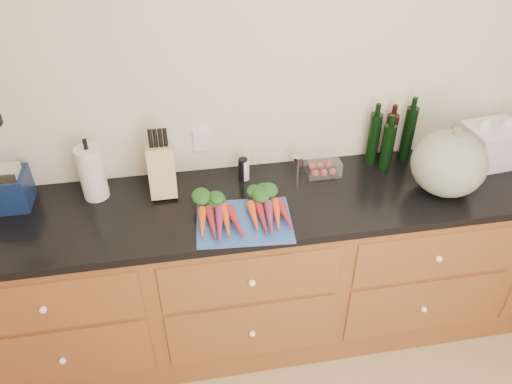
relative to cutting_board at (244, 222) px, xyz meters
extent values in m
cube|color=beige|center=(0.46, 0.48, 0.35)|extent=(4.10, 0.05, 2.60)
cube|color=brown|center=(0.46, 0.16, -0.50)|extent=(3.60, 0.60, 0.90)
cube|color=brown|center=(-0.89, -0.15, -0.23)|extent=(0.82, 0.01, 0.28)
sphere|color=white|center=(-0.89, -0.16, -0.23)|extent=(0.03, 0.03, 0.03)
cube|color=brown|center=(-0.89, -0.15, -0.59)|extent=(0.82, 0.01, 0.38)
sphere|color=white|center=(-0.89, -0.16, -0.59)|extent=(0.03, 0.03, 0.03)
cube|color=brown|center=(0.01, -0.15, -0.23)|extent=(0.82, 0.01, 0.28)
sphere|color=white|center=(0.01, -0.16, -0.23)|extent=(0.03, 0.03, 0.03)
cube|color=brown|center=(0.01, -0.15, -0.59)|extent=(0.82, 0.01, 0.38)
sphere|color=white|center=(0.01, -0.16, -0.59)|extent=(0.03, 0.03, 0.03)
cube|color=brown|center=(0.91, -0.15, -0.23)|extent=(0.82, 0.01, 0.28)
sphere|color=white|center=(0.91, -0.16, -0.23)|extent=(0.03, 0.03, 0.03)
cube|color=brown|center=(0.91, -0.15, -0.59)|extent=(0.82, 0.01, 0.38)
sphere|color=white|center=(0.91, -0.16, -0.59)|extent=(0.03, 0.03, 0.03)
cube|color=black|center=(0.46, 0.16, -0.03)|extent=(3.64, 0.62, 0.04)
cube|color=#2B4F9E|center=(0.00, 0.00, 0.00)|extent=(0.45, 0.35, 0.01)
cone|color=#EE4E1C|center=(-0.18, -0.02, 0.03)|extent=(0.04, 0.21, 0.04)
cone|color=maroon|center=(-0.15, -0.02, 0.03)|extent=(0.04, 0.21, 0.04)
cone|color=#7E2756|center=(-0.12, -0.02, 0.03)|extent=(0.04, 0.21, 0.04)
cone|color=#EE4E1C|center=(-0.08, -0.02, 0.03)|extent=(0.04, 0.21, 0.04)
cone|color=maroon|center=(-0.05, -0.02, 0.03)|extent=(0.04, 0.21, 0.04)
ellipsoid|color=#1A4717|center=(-0.12, 0.14, 0.04)|extent=(0.21, 0.13, 0.06)
cone|color=#EE4E1C|center=(0.05, -0.02, 0.03)|extent=(0.04, 0.21, 0.04)
cone|color=maroon|center=(0.08, -0.02, 0.03)|extent=(0.04, 0.21, 0.04)
cone|color=#7E2756|center=(0.12, -0.02, 0.03)|extent=(0.04, 0.21, 0.04)
cone|color=#EE4E1C|center=(0.15, -0.02, 0.03)|extent=(0.04, 0.21, 0.04)
cone|color=maroon|center=(0.18, -0.02, 0.03)|extent=(0.04, 0.21, 0.04)
ellipsoid|color=#1A4717|center=(0.12, 0.14, 0.04)|extent=(0.21, 0.13, 0.06)
ellipsoid|color=slate|center=(0.99, 0.08, 0.15)|extent=(0.35, 0.35, 0.31)
cube|color=#0D1A41|center=(-1.05, 0.32, 0.08)|extent=(0.18, 0.18, 0.17)
cube|color=silver|center=(-1.05, 0.29, 0.19)|extent=(0.16, 0.10, 0.05)
cylinder|color=silver|center=(-0.66, 0.32, 0.13)|extent=(0.12, 0.12, 0.26)
cube|color=tan|center=(-0.34, 0.30, 0.12)|extent=(0.12, 0.12, 0.25)
cylinder|color=white|center=(0.05, 0.34, 0.05)|extent=(0.05, 0.05, 0.11)
cylinder|color=black|center=(0.05, 0.34, 0.05)|extent=(0.05, 0.05, 0.12)
cylinder|color=silver|center=(0.33, 0.34, 0.04)|extent=(0.04, 0.04, 0.10)
cube|color=white|center=(0.46, 0.33, 0.03)|extent=(0.17, 0.13, 0.08)
cylinder|color=black|center=(0.73, 0.38, 0.13)|extent=(0.06, 0.06, 0.28)
cylinder|color=black|center=(0.82, 0.39, 0.13)|extent=(0.06, 0.06, 0.26)
cylinder|color=black|center=(0.92, 0.38, 0.14)|extent=(0.06, 0.06, 0.30)
cylinder|color=black|center=(0.79, 0.32, 0.12)|extent=(0.06, 0.06, 0.24)
camera|label=1|loc=(-0.24, -1.70, 1.44)|focal=35.00mm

